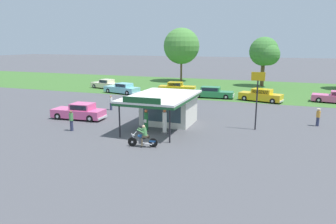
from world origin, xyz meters
TOP-DOWN VIEW (x-y plane):
  - ground_plane at (0.00, 0.00)m, footprint 300.00×300.00m
  - grass_verge_strip at (0.00, 30.00)m, footprint 120.00×24.00m
  - service_station_kiosk at (0.29, 4.79)m, footprint 4.99×8.00m
  - gas_pump_nearside at (-0.52, 1.99)m, footprint 0.44×0.44m
  - gas_pump_offside at (1.11, 1.99)m, footprint 0.44×0.44m
  - motorcycle_with_rider at (0.90, -1.71)m, footprint 2.13×0.73m
  - featured_classic_sedan at (-8.33, 3.78)m, footprint 5.34×2.19m
  - parked_car_back_row_right at (7.34, 19.55)m, footprint 5.62×3.03m
  - parked_car_back_row_centre_left at (-4.71, 22.47)m, footprint 5.68×2.47m
  - parked_car_back_row_centre at (-16.99, 22.97)m, footprint 5.27×2.95m
  - parked_car_back_row_centre_right at (-12.04, 19.32)m, footprint 5.85×3.13m
  - parked_car_second_row_spare at (1.08, 20.03)m, footprint 5.70×2.16m
  - bystander_chatting_near_pumps at (-6.42, 0.03)m, footprint 0.34×0.34m
  - bystander_strolling_foreground at (12.94, 8.75)m, footprint 0.34×0.34m
  - bystander_leaning_by_kiosk at (-7.59, 8.47)m, footprint 0.34×0.34m
  - tree_oak_far_right at (-8.68, 36.45)m, footprint 6.71×6.71m
  - tree_oak_distant_spare at (6.73, 34.28)m, footprint 5.05×5.06m
  - roadside_pole_sign at (7.89, 5.64)m, footprint 1.10×0.12m

SIDE VIEW (x-z plane):
  - ground_plane at x=0.00m, z-range 0.00..0.00m
  - grass_verge_strip at x=0.00m, z-range 0.00..0.01m
  - motorcycle_with_rider at x=0.90m, z-range -0.14..1.44m
  - parked_car_back_row_centre at x=-16.99m, z-range -0.07..1.40m
  - parked_car_second_row_spare at x=1.08m, z-range -0.06..1.42m
  - parked_car_back_row_centre_right at x=-12.04m, z-range -0.07..1.43m
  - featured_classic_sedan at x=-8.33m, z-range -0.08..1.47m
  - parked_car_back_row_centre_left at x=-4.71m, z-range -0.08..1.51m
  - parked_car_back_row_right at x=7.34m, z-range -0.06..1.51m
  - bystander_leaning_by_kiosk at x=-7.59m, z-range 0.04..1.62m
  - bystander_strolling_foreground at x=12.94m, z-range 0.05..1.62m
  - gas_pump_nearside at x=-0.52m, z-range -0.08..1.77m
  - bystander_chatting_near_pumps at x=-6.42m, z-range 0.05..1.77m
  - gas_pump_offside at x=1.11m, z-range -0.08..1.92m
  - service_station_kiosk at x=0.29m, z-range 0.02..3.33m
  - roadside_pole_sign at x=7.89m, z-range 0.88..5.72m
  - tree_oak_distant_spare at x=6.73m, z-range 1.53..9.72m
  - tree_oak_far_right at x=-8.68m, z-range 1.52..11.49m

